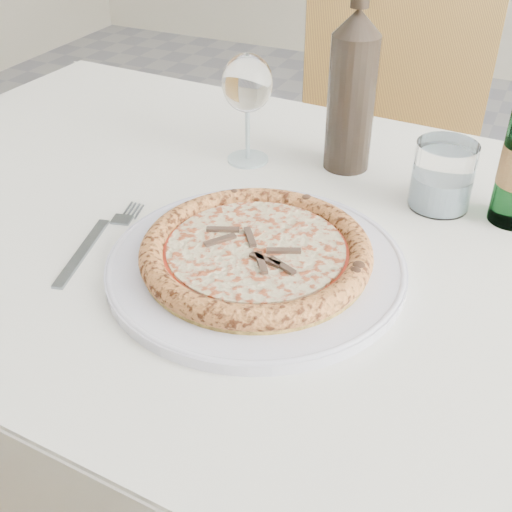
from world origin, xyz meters
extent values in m
cube|color=olive|center=(0.06, -0.03, 0.73)|extent=(1.39, 0.84, 0.04)
cube|color=white|center=(0.06, -0.03, 0.75)|extent=(1.45, 0.90, 0.01)
cube|color=white|center=(0.06, 0.39, 0.64)|extent=(1.41, 0.01, 0.22)
cylinder|color=olive|center=(-0.56, 0.30, 0.35)|extent=(0.06, 0.06, 0.71)
cube|color=olive|center=(0.06, 0.68, 0.45)|extent=(0.61, 0.61, 0.04)
cube|color=olive|center=(-0.02, 0.87, 0.70)|extent=(0.44, 0.22, 0.46)
cylinder|color=olive|center=(0.16, 0.94, 0.21)|extent=(0.04, 0.04, 0.43)
cylinder|color=olive|center=(0.32, 0.57, 0.21)|extent=(0.04, 0.04, 0.43)
cylinder|color=olive|center=(-0.20, 0.78, 0.21)|extent=(0.04, 0.04, 0.43)
cylinder|color=olive|center=(-0.04, 0.42, 0.21)|extent=(0.04, 0.04, 0.43)
cylinder|color=white|center=(0.06, -0.13, 0.76)|extent=(0.36, 0.36, 0.01)
torus|color=white|center=(0.06, -0.13, 0.77)|extent=(0.35, 0.35, 0.01)
cylinder|color=gold|center=(0.06, -0.13, 0.78)|extent=(0.27, 0.27, 0.01)
torus|color=#C5773A|center=(0.06, -0.13, 0.78)|extent=(0.27, 0.27, 0.03)
cylinder|color=red|center=(0.06, -0.13, 0.78)|extent=(0.23, 0.23, 0.00)
cylinder|color=beige|center=(0.06, -0.13, 0.79)|extent=(0.21, 0.21, 0.00)
cube|color=#4E3A2F|center=(0.08, -0.13, 0.79)|extent=(0.04, 0.01, 0.00)
cube|color=#4E3A2F|center=(0.08, -0.10, 0.79)|extent=(0.03, 0.04, 0.00)
cube|color=#4E3A2F|center=(0.04, -0.07, 0.79)|extent=(0.02, 0.04, 0.00)
cube|color=#4E3A2F|center=(0.03, -0.12, 0.79)|extent=(0.04, 0.02, 0.00)
cube|color=#4E3A2F|center=(0.01, -0.15, 0.79)|extent=(0.04, 0.02, 0.00)
cube|color=#4E3A2F|center=(0.04, -0.19, 0.79)|extent=(0.02, 0.04, 0.00)
cube|color=#4E3A2F|center=(0.08, -0.16, 0.79)|extent=(0.03, 0.04, 0.00)
cube|color=slate|center=(-0.15, -0.19, 0.76)|extent=(0.05, 0.15, 0.00)
cube|color=slate|center=(-0.15, -0.10, 0.76)|extent=(0.03, 0.03, 0.00)
cylinder|color=slate|center=(-0.16, -0.07, 0.76)|extent=(0.00, 0.04, 0.00)
cylinder|color=slate|center=(-0.16, -0.07, 0.76)|extent=(0.00, 0.04, 0.00)
cylinder|color=slate|center=(-0.15, -0.07, 0.76)|extent=(0.00, 0.04, 0.00)
cylinder|color=slate|center=(-0.14, -0.07, 0.76)|extent=(0.00, 0.04, 0.00)
cylinder|color=silver|center=(-0.08, 0.13, 0.76)|extent=(0.06, 0.06, 0.00)
cylinder|color=silver|center=(-0.08, 0.13, 0.80)|extent=(0.01, 0.01, 0.08)
ellipsoid|color=white|center=(-0.08, 0.13, 0.88)|extent=(0.08, 0.08, 0.09)
cylinder|color=white|center=(0.22, 0.12, 0.80)|extent=(0.08, 0.08, 0.09)
cylinder|color=#C8E7FF|center=(0.22, 0.12, 0.78)|extent=(0.07, 0.07, 0.05)
cylinder|color=black|center=(0.07, 0.18, 0.86)|extent=(0.07, 0.07, 0.20)
cone|color=black|center=(0.07, 0.18, 0.97)|extent=(0.07, 0.07, 0.04)
camera|label=1|loc=(0.32, -0.69, 1.21)|focal=45.00mm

